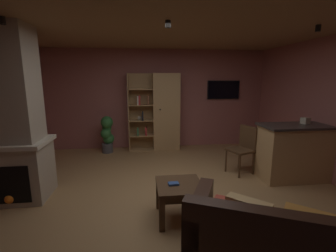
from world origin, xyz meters
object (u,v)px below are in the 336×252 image
object	(u,v)px
potted_floor_plant	(107,133)
kitchen_bar_counter	(300,152)
table_book_0	(173,184)
leather_couch	(274,247)
coffee_table	(179,191)
dining_chair	(243,146)
bookshelf_cabinet	(163,112)
wall_mounted_tv	(223,90)
stone_fireplace	(12,125)
tissue_box	(305,121)

from	to	relation	value
potted_floor_plant	kitchen_bar_counter	bearing A→B (deg)	-28.63
kitchen_bar_counter	table_book_0	world-z (taller)	kitchen_bar_counter
leather_couch	coffee_table	bearing A→B (deg)	124.07
kitchen_bar_counter	dining_chair	distance (m)	0.98
bookshelf_cabinet	table_book_0	size ratio (longest dim) A/B	14.67
bookshelf_cabinet	dining_chair	world-z (taller)	bookshelf_cabinet
coffee_table	dining_chair	bearing A→B (deg)	43.15
kitchen_bar_counter	dining_chair	xyz separation A→B (m)	(-0.89, 0.40, 0.02)
dining_chair	potted_floor_plant	world-z (taller)	potted_floor_plant
leather_couch	dining_chair	xyz separation A→B (m)	(0.78, 2.44, 0.22)
potted_floor_plant	wall_mounted_tv	size ratio (longest dim) A/B	1.06
stone_fireplace	potted_floor_plant	distance (m)	2.52
kitchen_bar_counter	coffee_table	size ratio (longest dim) A/B	2.45
bookshelf_cabinet	kitchen_bar_counter	bearing A→B (deg)	-43.31
coffee_table	bookshelf_cabinet	bearing A→B (deg)	88.57
tissue_box	coffee_table	world-z (taller)	tissue_box
kitchen_bar_counter	dining_chair	size ratio (longest dim) A/B	1.59
wall_mounted_tv	stone_fireplace	bearing A→B (deg)	-148.04
table_book_0	potted_floor_plant	distance (m)	3.27
tissue_box	potted_floor_plant	distance (m)	4.30
kitchen_bar_counter	table_book_0	distance (m)	2.66
bookshelf_cabinet	leather_couch	xyz separation A→B (m)	(0.63, -4.21, -0.66)
bookshelf_cabinet	tissue_box	world-z (taller)	bookshelf_cabinet
stone_fireplace	wall_mounted_tv	world-z (taller)	stone_fireplace
bookshelf_cabinet	leather_couch	bearing A→B (deg)	-81.52
stone_fireplace	kitchen_bar_counter	bearing A→B (deg)	2.11
dining_chair	stone_fireplace	bearing A→B (deg)	-171.44
kitchen_bar_counter	tissue_box	distance (m)	0.57
leather_couch	dining_chair	distance (m)	2.57
coffee_table	potted_floor_plant	bearing A→B (deg)	113.59
tissue_box	table_book_0	world-z (taller)	tissue_box
bookshelf_cabinet	potted_floor_plant	bearing A→B (deg)	-173.75
stone_fireplace	dining_chair	size ratio (longest dim) A/B	2.79
stone_fireplace	leather_couch	world-z (taller)	stone_fireplace
leather_couch	dining_chair	bearing A→B (deg)	72.21
bookshelf_cabinet	dining_chair	bearing A→B (deg)	-51.41
stone_fireplace	tissue_box	world-z (taller)	stone_fireplace
kitchen_bar_counter	bookshelf_cabinet	bearing A→B (deg)	136.69
tissue_box	leather_couch	xyz separation A→B (m)	(-1.77, -2.12, -0.76)
coffee_table	kitchen_bar_counter	bearing A→B (deg)	22.61
stone_fireplace	kitchen_bar_counter	size ratio (longest dim) A/B	1.75
tissue_box	coffee_table	distance (m)	2.79
dining_chair	table_book_0	bearing A→B (deg)	-138.13
coffee_table	leather_couch	bearing A→B (deg)	-55.93
stone_fireplace	kitchen_bar_counter	xyz separation A→B (m)	(4.74, 0.17, -0.64)
kitchen_bar_counter	wall_mounted_tv	xyz separation A→B (m)	(-0.64, 2.38, 1.01)
leather_couch	wall_mounted_tv	world-z (taller)	wall_mounted_tv
bookshelf_cabinet	wall_mounted_tv	size ratio (longest dim) A/B	2.24
tissue_box	bookshelf_cabinet	bearing A→B (deg)	138.91
potted_floor_plant	coffee_table	bearing A→B (deg)	-66.41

